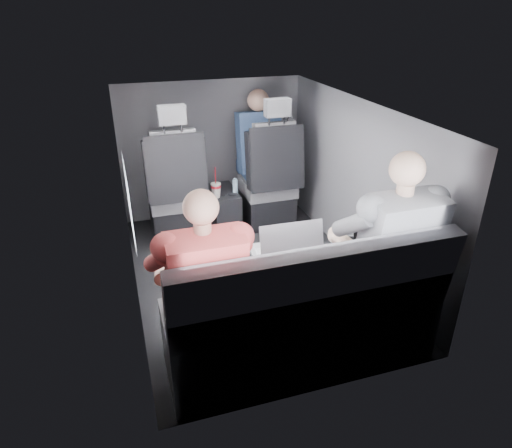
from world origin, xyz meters
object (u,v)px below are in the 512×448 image
object	(u,v)px
front_seat_right	(269,186)
rear_bench	(303,322)
soda_cup	(216,189)
passenger_front_right	(258,144)
laptop_silver	(285,249)
passenger_rear_left	(202,285)
passenger_rear_right	(384,249)
laptop_white	(199,270)
front_seat_left	(176,197)
water_bottle	(235,186)
center_console	(224,210)
laptop_black	(369,243)

from	to	relation	value
front_seat_right	rear_bench	xyz separation A→B (m)	(-0.45, -1.90, -0.09)
soda_cup	passenger_front_right	bearing A→B (deg)	34.54
laptop_silver	front_seat_right	bearing A→B (deg)	74.16
passenger_rear_left	soda_cup	bearing A→B (deg)	74.63
passenger_rear_right	laptop_white	bearing A→B (deg)	172.99
front_seat_left	soda_cup	distance (m)	0.37
laptop_silver	passenger_rear_right	xyz separation A→B (m)	(0.56, -0.22, 0.02)
front_seat_right	rear_bench	bearing A→B (deg)	-103.31
water_bottle	soda_cup	bearing A→B (deg)	-168.64
passenger_rear_left	passenger_front_right	xyz separation A→B (m)	(0.99, 2.06, 0.13)
laptop_silver	rear_bench	bearing A→B (deg)	-89.63
front_seat_right	passenger_rear_right	size ratio (longest dim) A/B	0.97
passenger_front_right	soda_cup	bearing A→B (deg)	-145.46
soda_cup	laptop_silver	world-z (taller)	laptop_silver
water_bottle	laptop_white	world-z (taller)	laptop_white
soda_cup	passenger_rear_left	xyz separation A→B (m)	(-0.47, -1.71, 0.15)
front_seat_left	front_seat_right	distance (m)	0.90
front_seat_left	passenger_rear_left	xyz separation A→B (m)	(-0.12, -1.81, 0.23)
passenger_rear_left	center_console	bearing A→B (deg)	72.92
center_console	water_bottle	size ratio (longest dim) A/B	3.33
front_seat_left	center_console	size ratio (longest dim) A/B	2.64
water_bottle	passenger_rear_left	distance (m)	1.88
laptop_silver	passenger_front_right	size ratio (longest dim) A/B	0.47
laptop_silver	laptop_black	size ratio (longest dim) A/B	1.17
front_seat_left	laptop_white	world-z (taller)	front_seat_left
laptop_black	passenger_rear_left	world-z (taller)	passenger_rear_left
center_console	passenger_front_right	bearing A→B (deg)	27.51
front_seat_left	passenger_rear_left	world-z (taller)	front_seat_left
laptop_silver	passenger_rear_left	world-z (taller)	passenger_rear_left
soda_cup	passenger_rear_right	size ratio (longest dim) A/B	0.22
soda_cup	passenger_front_right	distance (m)	0.69
rear_bench	passenger_rear_left	xyz separation A→B (m)	(-0.57, 0.10, 0.32)
laptop_silver	soda_cup	bearing A→B (deg)	93.66
front_seat_right	laptop_black	xyz separation A→B (m)	(0.09, -1.66, 0.23)
front_seat_right	laptop_white	bearing A→B (deg)	-121.00
rear_bench	soda_cup	distance (m)	1.81
water_bottle	laptop_white	size ratio (longest dim) A/B	0.39
rear_bench	passenger_front_right	xyz separation A→B (m)	(0.42, 2.16, 0.45)
passenger_rear_right	passenger_front_right	world-z (taller)	passenger_rear_right
soda_cup	laptop_white	distance (m)	1.65
center_console	laptop_black	distance (m)	1.83
rear_bench	laptop_black	xyz separation A→B (m)	(0.54, 0.24, 0.32)
passenger_rear_left	passenger_rear_right	xyz separation A→B (m)	(1.12, -0.00, 0.03)
front_seat_right	rear_bench	distance (m)	1.96
center_console	passenger_front_right	distance (m)	0.73
laptop_white	center_console	bearing A→B (deg)	72.05
front_seat_right	passenger_rear_right	distance (m)	1.83
front_seat_right	passenger_rear_right	world-z (taller)	passenger_rear_right
water_bottle	passenger_rear_right	bearing A→B (deg)	-75.20
center_console	laptop_silver	xyz separation A→B (m)	(-0.00, -1.63, 0.44)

